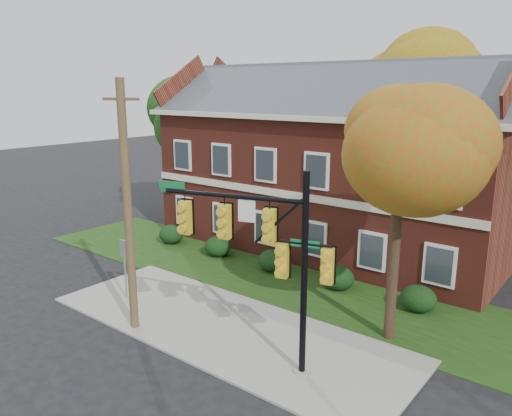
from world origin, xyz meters
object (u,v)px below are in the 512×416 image
Objects in this scene: hedge_far_left at (171,234)px; apartment_building at (332,155)px; tree_far_rear at (417,81)px; tree_near_right at (407,147)px; tree_left_rear at (187,117)px; hedge_right at (338,278)px; hedge_far_right at (418,299)px; traffic_signal at (268,248)px; hedge_left at (218,247)px; hedge_center at (273,261)px; utility_pole at (128,209)px; sign_post at (124,260)px.

apartment_building is at bearing 36.89° from hedge_far_left.
tree_far_rear is at bearing 57.50° from hedge_far_left.
tree_near_right is 18.33m from tree_left_rear.
tree_near_right reaches higher than hedge_right.
apartment_building is at bearing 143.11° from hedge_far_right.
hedge_left is at bearing 123.96° from traffic_signal.
hedge_left is 0.22× the size of traffic_signal.
utility_pole is at bearing -93.72° from hedge_center.
hedge_right is at bearing 142.72° from tree_near_right.
tree_far_rear reaches higher than sign_post.
utility_pole is (9.23, -11.84, -2.22)m from tree_left_rear.
hedge_right is 15.17m from tree_left_rear.
hedge_far_right is at bearing 23.98° from sign_post.
tree_left_rear reaches higher than utility_pole.
hedge_center is 7.00m from hedge_far_right.
utility_pole reaches higher than hedge_left.
apartment_building is 9.82m from hedge_far_left.
tree_near_right is 17.12m from tree_far_rear.
traffic_signal is (14.53, -10.94, -2.80)m from tree_left_rear.
apartment_building is 7.73m from hedge_right.
hedge_far_right is 0.16× the size of tree_left_rear.
hedge_far_left is at bearing 180.00° from hedge_far_right.
sign_post is (6.93, -10.43, -4.96)m from tree_left_rear.
tree_far_rear is (8.34, 13.09, 8.32)m from hedge_far_left.
tree_far_rear is at bearing 83.13° from traffic_signal.
sign_post reaches higher than hedge_left.
hedge_left is at bearing -110.29° from tree_far_rear.
tree_left_rear is (-9.73, -1.12, 1.69)m from apartment_building.
tree_left_rear reaches higher than hedge_far_right.
hedge_far_left is 0.16× the size of utility_pole.
hedge_right is 0.16× the size of tree_near_right.
hedge_right is 1.00× the size of hedge_far_right.
hedge_far_left is 0.16× the size of tree_left_rear.
sign_post is at bearing -135.04° from hedge_right.
tree_near_right reaches higher than hedge_left.
hedge_far_left is at bearing 180.00° from hedge_left.
hedge_far_left is 17.61m from tree_far_rear.
apartment_building is 13.43× the size of hedge_right.
sign_post is at bearing 130.79° from utility_pole.
tree_far_rear is at bearing 80.29° from apartment_building.
apartment_building is 10.97m from tree_near_right.
traffic_signal is at bearing -121.43° from tree_near_right.
apartment_building reaches higher than hedge_far_left.
tree_left_rear is at bearing -173.46° from apartment_building.
tree_far_rear reaches higher than hedge_far_right.
apartment_building is 9.94m from tree_left_rear.
tree_left_rear is (-16.73, 4.14, 6.16)m from hedge_far_right.
hedge_far_left is (-7.00, -5.25, -4.46)m from apartment_building.
hedge_far_left is 10.82m from utility_pole.
sign_post is (0.70, -6.29, 1.20)m from hedge_left.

